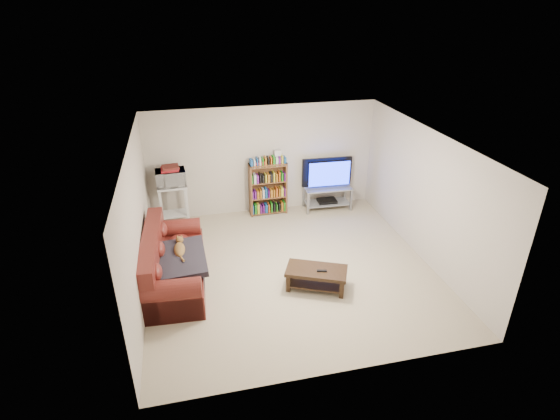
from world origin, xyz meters
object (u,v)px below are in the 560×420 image
object	(u,v)px
tv_stand	(327,194)
coffee_table	(316,275)
sofa	(170,266)
bookshelf	(268,188)

from	to	relation	value
tv_stand	coffee_table	bearing A→B (deg)	-109.85
sofa	coffee_table	xyz separation A→B (m)	(2.38, -0.70, -0.07)
coffee_table	sofa	bearing A→B (deg)	-172.18
coffee_table	bookshelf	bearing A→B (deg)	118.49
coffee_table	bookshelf	distance (m)	2.97
coffee_table	bookshelf	size ratio (longest dim) A/B	0.94
sofa	bookshelf	size ratio (longest dim) A/B	1.87
coffee_table	bookshelf	world-z (taller)	bookshelf
sofa	tv_stand	distance (m)	4.14
bookshelf	sofa	bearing A→B (deg)	-135.10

